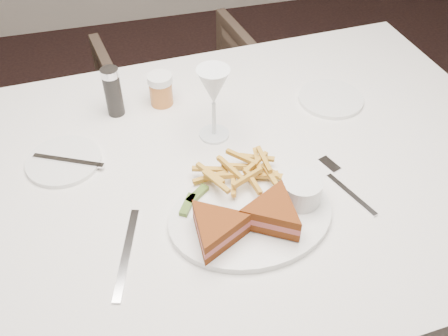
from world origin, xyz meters
TOP-DOWN VIEW (x-y plane):
  - table at (0.02, 0.32)m, footprint 1.43×0.99m
  - chair_far at (0.11, 1.17)m, footprint 0.65×0.62m
  - table_setting at (0.03, 0.27)m, footprint 0.81×0.60m

SIDE VIEW (x-z plane):
  - chair_far at x=0.11m, z-range 0.00..0.60m
  - table at x=0.02m, z-range 0.00..0.75m
  - table_setting at x=0.03m, z-range 0.70..0.88m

